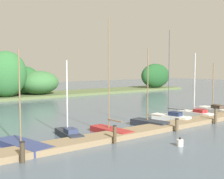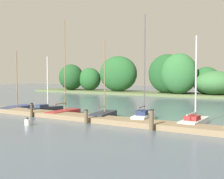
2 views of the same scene
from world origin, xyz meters
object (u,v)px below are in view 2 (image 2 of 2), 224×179
object	(u,v)px
sailboat_0	(17,107)
mooring_piling_1	(32,110)
sailboat_3	(104,114)
mooring_piling_2	(86,116)
channel_buoy_0	(27,122)
sailboat_1	(47,108)
sailboat_2	(64,111)
sailboat_5	(195,120)
mooring_piling_3	(152,120)
sailboat_4	(144,116)

from	to	relation	value
sailboat_0	mooring_piling_1	xyz separation A→B (m)	(4.89, -2.47, 0.34)
mooring_piling_1	sailboat_3	bearing A→B (deg)	25.15
sailboat_0	mooring_piling_2	bearing A→B (deg)	-115.32
sailboat_3	mooring_piling_2	bearing A→B (deg)	175.37
sailboat_3	channel_buoy_0	size ratio (longest dim) A/B	11.45
mooring_piling_1	mooring_piling_2	bearing A→B (deg)	-1.43
sailboat_0	sailboat_1	world-z (taller)	sailboat_0
sailboat_3	mooring_piling_2	distance (m)	2.68
sailboat_2	sailboat_5	size ratio (longest dim) A/B	1.34
sailboat_3	channel_buoy_0	xyz separation A→B (m)	(-2.62, -5.33, -0.10)
sailboat_2	sailboat_5	distance (m)	10.86
sailboat_2	mooring_piling_2	distance (m)	4.91
sailboat_0	sailboat_2	world-z (taller)	sailboat_2
sailboat_2	sailboat_3	xyz separation A→B (m)	(3.96, 0.16, 0.02)
mooring_piling_1	channel_buoy_0	xyz separation A→B (m)	(2.74, -2.81, -0.36)
sailboat_5	mooring_piling_3	world-z (taller)	sailboat_5
sailboat_0	sailboat_2	size ratio (longest dim) A/B	0.71
mooring_piling_2	sailboat_1	bearing A→B (deg)	155.42
sailboat_0	channel_buoy_0	world-z (taller)	sailboat_0
channel_buoy_0	sailboat_2	bearing A→B (deg)	104.53
sailboat_2	mooring_piling_3	xyz separation A→B (m)	(9.15, -2.47, 0.36)
sailboat_3	sailboat_4	xyz separation A→B (m)	(3.16, 0.53, 0.06)
sailboat_3	mooring_piling_1	bearing A→B (deg)	104.80
mooring_piling_3	channel_buoy_0	world-z (taller)	mooring_piling_3
sailboat_1	sailboat_4	size ratio (longest dim) A/B	0.66
sailboat_5	mooring_piling_1	size ratio (longest dim) A/B	5.28
sailboat_0	mooring_piling_1	distance (m)	5.49
sailboat_0	sailboat_4	bearing A→B (deg)	-98.91
sailboat_4	sailboat_0	bearing A→B (deg)	81.42
sailboat_2	mooring_piling_1	world-z (taller)	sailboat_2
sailboat_1	mooring_piling_3	bearing A→B (deg)	-95.95
sailboat_5	mooring_piling_2	world-z (taller)	sailboat_5
sailboat_4	mooring_piling_1	bearing A→B (deg)	98.65
sailboat_0	sailboat_4	distance (m)	13.43
sailboat_0	mooring_piling_3	size ratio (longest dim) A/B	4.41
mooring_piling_3	channel_buoy_0	bearing A→B (deg)	-160.99
sailboat_5	sailboat_1	bearing A→B (deg)	90.61
sailboat_5	sailboat_2	bearing A→B (deg)	94.67
sailboat_3	sailboat_5	distance (m)	6.89
sailboat_1	mooring_piling_3	world-z (taller)	sailboat_1
sailboat_4	mooring_piling_2	bearing A→B (deg)	126.74
sailboat_4	sailboat_5	world-z (taller)	sailboat_4
sailboat_1	channel_buoy_0	size ratio (longest dim) A/B	9.57
sailboat_1	channel_buoy_0	world-z (taller)	sailboat_1
mooring_piling_2	channel_buoy_0	bearing A→B (deg)	-137.25
sailboat_0	sailboat_5	xyz separation A→B (m)	(17.12, 0.67, 0.13)
sailboat_0	mooring_piling_1	world-z (taller)	sailboat_0
sailboat_3	mooring_piling_3	bearing A→B (deg)	-127.23
sailboat_5	channel_buoy_0	size ratio (longest dim) A/B	11.16
sailboat_1	sailboat_4	world-z (taller)	sailboat_4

